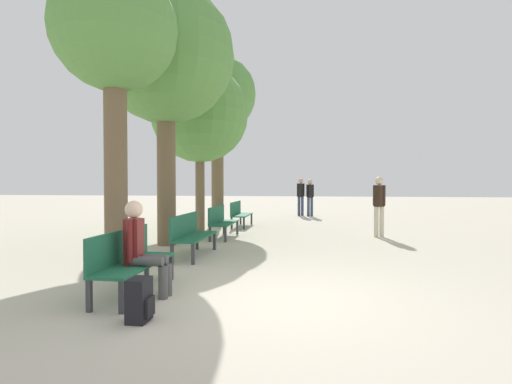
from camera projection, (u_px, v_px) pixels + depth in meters
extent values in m
plane|color=beige|center=(275.00, 300.00, 5.29)|extent=(80.00, 80.00, 0.00)
cube|color=#1E6042|center=(136.00, 264.00, 5.60)|extent=(0.51, 1.78, 0.04)
cube|color=#1E6042|center=(120.00, 246.00, 5.63)|extent=(0.04, 1.78, 0.45)
cube|color=#38383D|center=(122.00, 297.00, 4.74)|extent=(0.06, 0.06, 0.39)
cube|color=#38383D|center=(171.00, 267.00, 6.41)|extent=(0.06, 0.06, 0.39)
cube|color=#38383D|center=(89.00, 296.00, 4.80)|extent=(0.06, 0.06, 0.39)
cube|color=#38383D|center=(147.00, 267.00, 6.47)|extent=(0.06, 0.06, 0.39)
cube|color=#1E6042|center=(195.00, 237.00, 8.44)|extent=(0.51, 1.78, 0.04)
cube|color=#1E6042|center=(185.00, 225.00, 8.47)|extent=(0.04, 1.78, 0.45)
cube|color=#38383D|center=(193.00, 254.00, 7.59)|extent=(0.06, 0.06, 0.39)
cube|color=#38383D|center=(214.00, 241.00, 9.26)|extent=(0.06, 0.06, 0.39)
cube|color=#38383D|center=(172.00, 254.00, 7.64)|extent=(0.06, 0.06, 0.39)
cube|color=#38383D|center=(197.00, 241.00, 9.31)|extent=(0.06, 0.06, 0.39)
cube|color=#1E6042|center=(225.00, 223.00, 11.29)|extent=(0.51, 1.78, 0.04)
cube|color=#1E6042|center=(217.00, 214.00, 11.32)|extent=(0.04, 1.78, 0.45)
cube|color=#38383D|center=(225.00, 235.00, 10.43)|extent=(0.06, 0.06, 0.39)
cube|color=#38383D|center=(237.00, 227.00, 12.10)|extent=(0.06, 0.06, 0.39)
cube|color=#38383D|center=(210.00, 234.00, 10.49)|extent=(0.06, 0.06, 0.39)
cube|color=#38383D|center=(224.00, 227.00, 12.16)|extent=(0.06, 0.06, 0.39)
cube|color=#1E6042|center=(242.00, 215.00, 14.14)|extent=(0.51, 1.78, 0.04)
cube|color=#1E6042|center=(236.00, 208.00, 14.16)|extent=(0.04, 1.78, 0.45)
cube|color=#38383D|center=(244.00, 223.00, 13.28)|extent=(0.06, 0.06, 0.39)
cube|color=#38383D|center=(251.00, 219.00, 14.95)|extent=(0.06, 0.06, 0.39)
cube|color=#38383D|center=(232.00, 223.00, 13.33)|extent=(0.06, 0.06, 0.39)
cube|color=#38383D|center=(241.00, 219.00, 15.01)|extent=(0.06, 0.06, 0.39)
cylinder|color=brown|center=(116.00, 165.00, 7.37)|extent=(0.42, 0.42, 3.76)
sphere|color=#568E42|center=(115.00, 28.00, 7.31)|extent=(2.29, 2.29, 2.29)
cylinder|color=brown|center=(166.00, 169.00, 9.93)|extent=(0.46, 0.46, 3.79)
sphere|color=#568E42|center=(166.00, 55.00, 9.86)|extent=(3.40, 3.40, 3.40)
cylinder|color=brown|center=(200.00, 186.00, 12.93)|extent=(0.30, 0.30, 2.92)
sphere|color=#568E42|center=(200.00, 114.00, 12.87)|extent=(3.14, 3.14, 3.14)
cylinder|color=brown|center=(218.00, 169.00, 15.32)|extent=(0.46, 0.46, 4.14)
sphere|color=#568E42|center=(217.00, 94.00, 15.25)|extent=(2.95, 2.95, 2.95)
cylinder|color=#4C4C4C|center=(147.00, 261.00, 5.37)|extent=(0.45, 0.13, 0.13)
cylinder|color=#4C4C4C|center=(163.00, 283.00, 5.35)|extent=(0.13, 0.13, 0.43)
cylinder|color=#4C4C4C|center=(152.00, 259.00, 5.53)|extent=(0.45, 0.13, 0.13)
cylinder|color=#4C4C4C|center=(167.00, 280.00, 5.51)|extent=(0.13, 0.13, 0.43)
cube|color=maroon|center=(134.00, 242.00, 5.48)|extent=(0.20, 0.24, 0.63)
cylinder|color=maroon|center=(130.00, 241.00, 5.34)|extent=(0.09, 0.09, 0.57)
cylinder|color=maroon|center=(138.00, 238.00, 5.61)|extent=(0.09, 0.09, 0.57)
sphere|color=beige|center=(134.00, 209.00, 5.47)|extent=(0.24, 0.24, 0.24)
cube|color=black|center=(139.00, 300.00, 4.47)|extent=(0.21, 0.30, 0.49)
cube|color=black|center=(150.00, 307.00, 4.46)|extent=(0.04, 0.21, 0.21)
cylinder|color=#384260|center=(299.00, 206.00, 18.69)|extent=(0.13, 0.13, 0.89)
cylinder|color=#384260|center=(302.00, 206.00, 18.66)|extent=(0.13, 0.13, 0.89)
cube|color=black|center=(301.00, 190.00, 18.66)|extent=(0.31, 0.31, 0.63)
cylinder|color=black|center=(298.00, 190.00, 18.68)|extent=(0.09, 0.09, 0.60)
cylinder|color=black|center=(304.00, 190.00, 18.64)|extent=(0.09, 0.09, 0.60)
sphere|color=tan|center=(301.00, 181.00, 18.65)|extent=(0.24, 0.24, 0.24)
cylinder|color=beige|center=(376.00, 222.00, 11.43)|extent=(0.13, 0.13, 0.87)
cylinder|color=beige|center=(382.00, 222.00, 11.41)|extent=(0.13, 0.13, 0.87)
cube|color=black|center=(379.00, 196.00, 11.40)|extent=(0.31, 0.31, 0.62)
cylinder|color=black|center=(375.00, 195.00, 11.42)|extent=(0.09, 0.09, 0.59)
cylinder|color=black|center=(384.00, 195.00, 11.38)|extent=(0.09, 0.09, 0.59)
sphere|color=beige|center=(379.00, 181.00, 11.39)|extent=(0.24, 0.24, 0.24)
cylinder|color=#384260|center=(308.00, 207.00, 18.39)|extent=(0.13, 0.13, 0.86)
cylinder|color=#384260|center=(312.00, 207.00, 18.37)|extent=(0.13, 0.13, 0.86)
cube|color=black|center=(310.00, 191.00, 18.36)|extent=(0.26, 0.28, 0.61)
cylinder|color=black|center=(307.00, 191.00, 18.38)|extent=(0.09, 0.09, 0.58)
cylinder|color=black|center=(313.00, 191.00, 18.35)|extent=(0.09, 0.09, 0.58)
sphere|color=tan|center=(310.00, 182.00, 18.35)|extent=(0.23, 0.23, 0.23)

